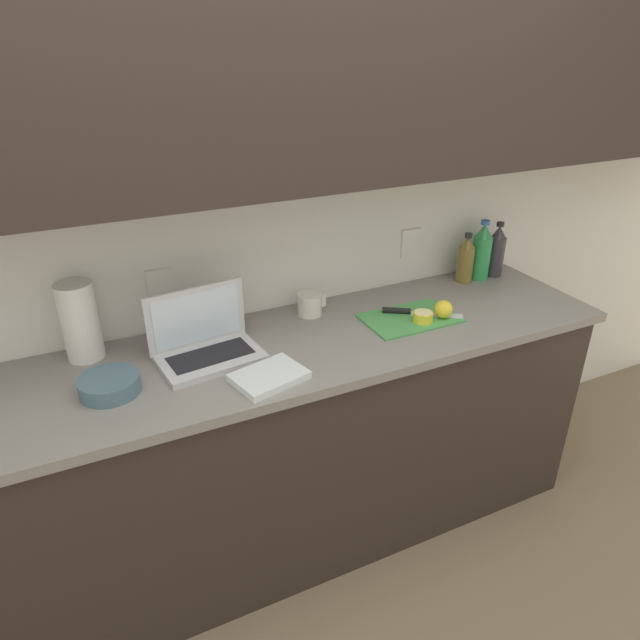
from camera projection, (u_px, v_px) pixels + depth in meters
The scene contains 15 objects.
ground_plane at pixel (287, 533), 2.40m from camera, with size 12.00×12.00×0.00m, color #847056.
wall_back at pixel (248, 143), 1.88m from camera, with size 5.20×0.38×2.60m.
counter_unit at pixel (279, 448), 2.18m from camera, with size 2.51×0.61×0.90m.
laptop at pixel (205, 341), 1.91m from camera, with size 0.36×0.25×0.23m.
cutting_board at pixel (410, 318), 2.18m from camera, with size 0.36×0.23×0.01m, color #4C9E51.
knife at pixel (408, 312), 2.20m from camera, with size 0.28×0.19×0.02m.
lemon_half_cut at pixel (423, 317), 2.14m from camera, with size 0.07×0.07×0.04m.
lemon_whole_beside at pixel (443, 309), 2.16m from camera, with size 0.07×0.07×0.07m.
bottle_green_soda at pixel (466, 260), 2.47m from camera, with size 0.07×0.07×0.22m.
bottle_oil_tall at pixel (481, 252), 2.49m from camera, with size 0.08×0.08×0.27m.
bottle_water_clear at pixel (496, 251), 2.53m from camera, with size 0.07×0.07×0.25m.
measuring_cup at pixel (310, 304), 2.20m from camera, with size 0.12×0.10×0.09m.
bowl_white at pixel (109, 385), 1.73m from camera, with size 0.18×0.18×0.05m.
paper_towel_roll at pixel (80, 321), 1.87m from camera, with size 0.12×0.12×0.27m.
dish_towel at pixel (269, 376), 1.80m from camera, with size 0.22×0.16×0.02m, color white.
Camera 1 is at (-0.62, -1.62, 1.89)m, focal length 32.00 mm.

